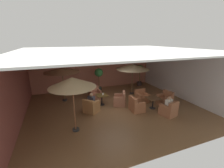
{
  "coord_description": "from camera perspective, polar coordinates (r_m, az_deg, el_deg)",
  "views": [
    {
      "loc": [
        -3.23,
        -7.87,
        4.02
      ],
      "look_at": [
        0.0,
        0.44,
        1.4
      ],
      "focal_mm": 24.29,
      "sensor_mm": 36.0,
      "label": 1
    }
  ],
  "objects": [
    {
      "name": "ground_plane",
      "position": [
        9.41,
        0.97,
        -8.96
      ],
      "size": [
        10.12,
        8.72,
        0.02
      ],
      "primitive_type": "cube",
      "color": "brown"
    },
    {
      "name": "wall_back_brick",
      "position": [
        12.82,
        -6.33,
        5.92
      ],
      "size": [
        10.12,
        0.08,
        3.42
      ],
      "primitive_type": "cube",
      "color": "#A7604B",
      "rests_on": "ground_plane"
    },
    {
      "name": "wall_left_accent",
      "position": [
        8.4,
        -32.61,
        -2.23
      ],
      "size": [
        0.08,
        8.72,
        3.42
      ],
      "primitive_type": "cube",
      "color": "brown",
      "rests_on": "ground_plane"
    },
    {
      "name": "wall_right_plain",
      "position": [
        11.63,
        24.62,
        3.44
      ],
      "size": [
        0.08,
        8.72,
        3.42
      ],
      "primitive_type": "cube",
      "color": "silver",
      "rests_on": "ground_plane"
    },
    {
      "name": "ceiling_slab",
      "position": [
        8.53,
        1.09,
        12.58
      ],
      "size": [
        10.12,
        8.72,
        0.06
      ],
      "primitive_type": "cube",
      "color": "silver",
      "rests_on": "wall_back_brick"
    },
    {
      "name": "cafe_table_front_left",
      "position": [
        9.63,
        -3.89,
        -4.96
      ],
      "size": [
        0.7,
        0.7,
        0.67
      ],
      "color": "black",
      "rests_on": "ground_plane"
    },
    {
      "name": "armchair_front_left_north",
      "position": [
        8.83,
        -7.81,
        -8.51
      ],
      "size": [
        1.04,
        1.04,
        0.82
      ],
      "color": "#9E6A3D",
      "rests_on": "ground_plane"
    },
    {
      "name": "armchair_front_left_east",
      "position": [
        9.64,
        3.02,
        -6.16
      ],
      "size": [
        0.96,
        0.97,
        0.88
      ],
      "color": "#945B43",
      "rests_on": "ground_plane"
    },
    {
      "name": "armchair_front_left_south",
      "position": [
        10.69,
        -6.48,
        -3.96
      ],
      "size": [
        0.82,
        0.83,
        0.86
      ],
      "color": "#A16149",
      "rests_on": "ground_plane"
    },
    {
      "name": "cafe_table_front_right",
      "position": [
        9.46,
        15.19,
        -5.81
      ],
      "size": [
        0.77,
        0.77,
        0.67
      ],
      "color": "black",
      "rests_on": "ground_plane"
    },
    {
      "name": "armchair_front_right_north",
      "position": [
        9.0,
        9.12,
        -8.13
      ],
      "size": [
        0.76,
        0.82,
        0.89
      ],
      "color": "#975838",
      "rests_on": "ground_plane"
    },
    {
      "name": "armchair_front_right_east",
      "position": [
        8.95,
        20.58,
        -9.16
      ],
      "size": [
        0.87,
        0.94,
        0.87
      ],
      "color": "#9B5E3E",
      "rests_on": "ground_plane"
    },
    {
      "name": "armchair_front_right_south",
      "position": [
        10.35,
        19.34,
        -5.56
      ],
      "size": [
        0.92,
        0.9,
        0.86
      ],
      "color": "#965C3E",
      "rests_on": "ground_plane"
    },
    {
      "name": "armchair_front_right_west",
      "position": [
        10.35,
        11.18,
        -4.96
      ],
      "size": [
        0.82,
        0.77,
        0.83
      ],
      "color": "#9D5E3C",
      "rests_on": "ground_plane"
    },
    {
      "name": "patio_umbrella_tall_red",
      "position": [
        11.32,
        7.79,
        6.42
      ],
      "size": [
        2.46,
        2.46,
        2.29
      ],
      "color": "#2D2D2D",
      "rests_on": "ground_plane"
    },
    {
      "name": "patio_umbrella_center_beige",
      "position": [
        6.55,
        -14.73,
        0.54
      ],
      "size": [
        2.01,
        2.01,
        2.52
      ],
      "color": "#2D2D2D",
      "rests_on": "ground_plane"
    },
    {
      "name": "patio_umbrella_near_wall",
      "position": [
        10.35,
        -18.3,
        4.98
      ],
      "size": [
        2.28,
        2.28,
        2.29
      ],
      "color": "#2D2D2D",
      "rests_on": "ground_plane"
    },
    {
      "name": "potted_tree_left_corner",
      "position": [
        13.71,
        10.43,
        4.46
      ],
      "size": [
        0.6,
        0.6,
        1.87
      ],
      "color": "#3A3131",
      "rests_on": "ground_plane"
    },
    {
      "name": "potted_tree_mid_left",
      "position": [
        11.7,
        -4.98,
        3.04
      ],
      "size": [
        0.65,
        0.65,
        1.92
      ],
      "color": "#31362E",
      "rests_on": "ground_plane"
    },
    {
      "name": "patron_blue_shirt",
      "position": [
        8.68,
        -7.8,
        -5.83
      ],
      "size": [
        0.41,
        0.43,
        0.68
      ],
      "color": "#3A3943",
      "rests_on": "ground_plane"
    },
    {
      "name": "patron_by_window",
      "position": [
        8.81,
        20.59,
        -6.74
      ],
      "size": [
        0.43,
        0.3,
        0.66
      ],
      "color": "silver",
      "rests_on": "ground_plane"
    },
    {
      "name": "iced_drink_cup",
      "position": [
        9.56,
        -3.47,
        -3.8
      ],
      "size": [
        0.08,
        0.08,
        0.11
      ],
      "primitive_type": "cylinder",
      "color": "white",
      "rests_on": "cafe_table_front_left"
    }
  ]
}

